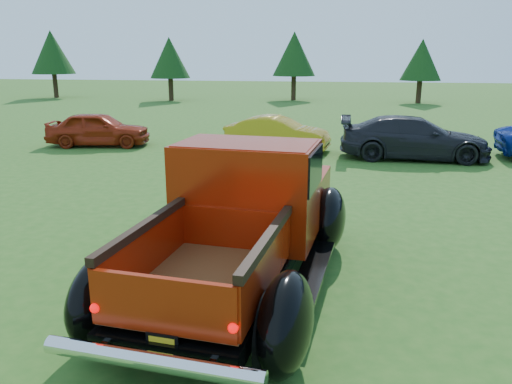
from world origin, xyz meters
name	(u,v)px	position (x,y,z in m)	size (l,w,h in m)	color
ground	(289,266)	(0.00, 0.00, 0.00)	(120.00, 120.00, 0.00)	#255418
tree_far_west	(52,52)	(-22.00, 30.00, 3.52)	(3.33, 3.33, 5.20)	#332114
tree_west	(170,58)	(-12.00, 29.00, 3.11)	(2.94, 2.94, 4.60)	#332114
tree_mid_left	(294,54)	(-3.00, 31.00, 3.38)	(3.20, 3.20, 5.00)	#332114
tree_mid_right	(422,60)	(6.00, 30.00, 2.97)	(2.82, 2.82, 4.40)	#332114
pickup_truck	(247,214)	(-0.58, -0.47, 0.97)	(3.04, 5.71, 2.05)	black
show_car_red	(99,129)	(-8.14, 9.79, 0.63)	(1.49, 3.70, 1.26)	maroon
show_car_yellow	(277,134)	(-1.50, 9.97, 0.60)	(1.27, 3.64, 1.20)	gold
show_car_grey	(414,138)	(3.05, 9.29, 0.68)	(1.91, 4.71, 1.37)	black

